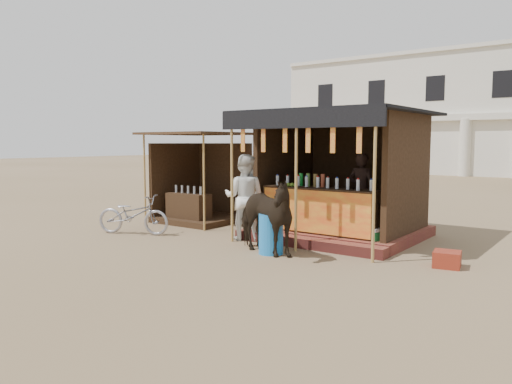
% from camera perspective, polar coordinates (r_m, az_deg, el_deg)
% --- Properties ---
extents(ground, '(120.00, 120.00, 0.00)m').
position_cam_1_polar(ground, '(9.25, -5.95, -7.59)').
color(ground, '#846B4C').
rests_on(ground, ground).
extents(main_stall, '(3.60, 3.61, 2.78)m').
position_cam_1_polar(main_stall, '(11.25, 9.55, 0.03)').
color(main_stall, maroon).
rests_on(main_stall, ground).
extents(secondary_stall, '(2.40, 2.40, 2.38)m').
position_cam_1_polar(secondary_stall, '(13.59, -6.67, 0.29)').
color(secondary_stall, '#392314').
rests_on(secondary_stall, ground).
extents(cow, '(1.88, 1.22, 1.46)m').
position_cam_1_polar(cow, '(9.45, 0.78, -2.76)').
color(cow, black).
rests_on(cow, ground).
extents(motorbike, '(1.84, 1.23, 0.91)m').
position_cam_1_polar(motorbike, '(11.87, -13.85, -2.53)').
color(motorbike, '#9A99A1').
rests_on(motorbike, ground).
extents(bystander, '(1.11, 1.00, 1.86)m').
position_cam_1_polar(bystander, '(10.83, -1.33, -0.61)').
color(bystander, white).
rests_on(bystander, ground).
extents(blue_barrel, '(0.58, 0.58, 0.77)m').
position_cam_1_polar(blue_barrel, '(9.53, 1.73, -4.81)').
color(blue_barrel, blue).
rests_on(blue_barrel, ground).
extents(red_crate, '(0.51, 0.50, 0.27)m').
position_cam_1_polar(red_crate, '(9.16, 20.99, -7.19)').
color(red_crate, maroon).
rests_on(red_crate, ground).
extents(cooler, '(0.76, 0.66, 0.46)m').
position_cam_1_polar(cooler, '(10.22, 13.08, -5.10)').
color(cooler, '#1A7635').
rests_on(cooler, ground).
extents(background_building, '(26.00, 7.45, 8.18)m').
position_cam_1_polar(background_building, '(37.51, 24.19, 8.03)').
color(background_building, silver).
rests_on(background_building, ground).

